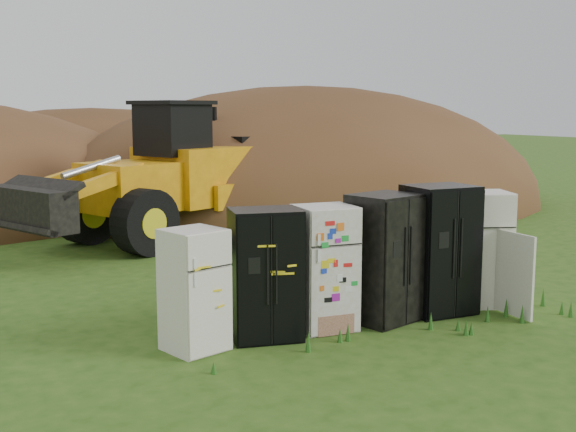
% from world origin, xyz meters
% --- Properties ---
extents(ground, '(120.00, 120.00, 0.00)m').
position_xyz_m(ground, '(0.00, 0.00, 0.00)').
color(ground, '#274A13').
rests_on(ground, ground).
extents(fridge_leftmost, '(0.86, 0.84, 1.60)m').
position_xyz_m(fridge_leftmost, '(-2.52, -0.02, 0.80)').
color(fridge_leftmost, white).
rests_on(fridge_leftmost, ground).
extents(fridge_black_side, '(1.08, 0.93, 1.79)m').
position_xyz_m(fridge_black_side, '(-1.49, 0.01, 0.89)').
color(fridge_black_side, black).
rests_on(fridge_black_side, ground).
extents(fridge_sticker, '(0.86, 0.80, 1.77)m').
position_xyz_m(fridge_sticker, '(-0.54, 0.03, 0.89)').
color(fridge_sticker, silver).
rests_on(fridge_sticker, ground).
extents(fridge_dark_mid, '(1.14, 1.01, 1.89)m').
position_xyz_m(fridge_dark_mid, '(0.43, -0.04, 0.95)').
color(fridge_dark_mid, black).
rests_on(fridge_dark_mid, ground).
extents(fridge_black_right, '(1.02, 0.86, 1.97)m').
position_xyz_m(fridge_black_right, '(1.43, -0.04, 0.99)').
color(fridge_black_right, black).
rests_on(fridge_black_right, ground).
extents(fridge_open_door, '(1.06, 1.02, 1.83)m').
position_xyz_m(fridge_open_door, '(2.32, 0.02, 0.91)').
color(fridge_open_door, white).
rests_on(fridge_open_door, ground).
extents(wheel_loader, '(7.39, 5.25, 3.31)m').
position_xyz_m(wheel_loader, '(-0.93, 7.64, 1.66)').
color(wheel_loader, orange).
rests_on(wheel_loader, ground).
extents(dirt_mound_right, '(16.71, 12.26, 7.71)m').
position_xyz_m(dirt_mound_right, '(5.54, 11.80, 0.00)').
color(dirt_mound_right, '#4A2E18').
rests_on(dirt_mound_right, ground).
extents(dirt_mound_back, '(15.67, 10.45, 6.32)m').
position_xyz_m(dirt_mound_back, '(-0.03, 17.74, 0.00)').
color(dirt_mound_back, '#4A2E18').
rests_on(dirt_mound_back, ground).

